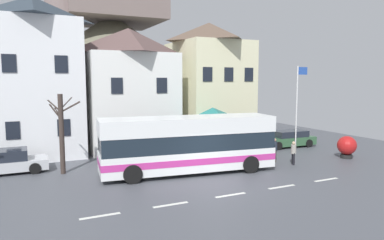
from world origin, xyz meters
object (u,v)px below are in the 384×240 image
object	(u,v)px
pedestrian_02	(293,151)
flagpole	(298,102)
public_bench	(179,146)
transit_bus	(188,145)
townhouse_01	(129,89)
pedestrian_03	(233,147)
hilltop_castle	(112,65)
harbour_buoy	(347,146)
pedestrian_00	(274,149)
bus_shelter	(213,115)
parked_car_01	(5,162)
pedestrian_01	(250,146)
townhouse_00	(35,77)
townhouse_02	(209,82)
parked_car_00	(288,139)
bare_tree_00	(62,132)

from	to	relation	value
pedestrian_02	flagpole	bearing A→B (deg)	46.23
public_bench	transit_bus	bearing A→B (deg)	-107.90
transit_bus	public_bench	bearing A→B (deg)	78.93
townhouse_01	pedestrian_03	xyz separation A→B (m)	(5.29, -6.75, -3.82)
hilltop_castle	public_bench	world-z (taller)	hilltop_castle
pedestrian_02	harbour_buoy	world-z (taller)	harbour_buoy
transit_bus	harbour_buoy	bearing A→B (deg)	0.88
pedestrian_02	transit_bus	bearing A→B (deg)	170.85
pedestrian_00	pedestrian_03	size ratio (longest dim) A/B	1.04
bus_shelter	parked_car_01	world-z (taller)	bus_shelter
parked_car_01	pedestrian_01	world-z (taller)	pedestrian_01
hilltop_castle	bus_shelter	size ratio (longest dim) A/B	11.08
townhouse_00	hilltop_castle	bearing A→B (deg)	63.07
townhouse_00	pedestrian_02	bearing A→B (deg)	-34.74
townhouse_00	pedestrian_01	xyz separation A→B (m)	(13.03, -7.32, -4.64)
townhouse_01	hilltop_castle	xyz separation A→B (m)	(3.10, 19.36, 2.61)
townhouse_01	bus_shelter	xyz separation A→B (m)	(4.56, -5.11, -1.75)
bus_shelter	pedestrian_00	xyz separation A→B (m)	(2.60, -3.64, -2.01)
pedestrian_00	public_bench	world-z (taller)	pedestrian_00
townhouse_02	parked_car_00	world-z (taller)	townhouse_02
parked_car_00	townhouse_02	bearing A→B (deg)	-49.70
townhouse_00	bare_tree_00	distance (m)	6.86
hilltop_castle	transit_bus	world-z (taller)	hilltop_castle
townhouse_01	public_bench	xyz separation A→B (m)	(2.76, -3.23, -4.15)
townhouse_00	pedestrian_00	distance (m)	17.09
parked_car_01	pedestrian_03	distance (m)	14.06
pedestrian_02	harbour_buoy	xyz separation A→B (m)	(4.58, -0.09, -0.01)
transit_bus	parked_car_00	distance (m)	11.27
bus_shelter	flagpole	bearing A→B (deg)	-11.85
pedestrian_01	harbour_buoy	world-z (taller)	pedestrian_01
hilltop_castle	pedestrian_00	xyz separation A→B (m)	(4.07, -28.12, -6.37)
townhouse_01	harbour_buoy	bearing A→B (deg)	-38.87
parked_car_00	pedestrian_03	bearing A→B (deg)	18.79
townhouse_00	townhouse_01	bearing A→B (deg)	-1.22
parked_car_01	bare_tree_00	bearing A→B (deg)	-26.35
pedestrian_00	pedestrian_02	distance (m)	1.27
parked_car_01	pedestrian_00	xyz separation A→B (m)	(15.74, -4.34, 0.20)
pedestrian_02	flagpole	distance (m)	5.51
hilltop_castle	pedestrian_01	bearing A→B (deg)	-82.98
townhouse_00	harbour_buoy	world-z (taller)	townhouse_00
public_bench	parked_car_00	bearing A→B (deg)	-11.25
pedestrian_01	townhouse_00	bearing A→B (deg)	150.69
townhouse_01	bus_shelter	size ratio (longest dim) A/B	2.57
bus_shelter	public_bench	size ratio (longest dim) A/B	2.26
townhouse_00	parked_car_00	xyz separation A→B (m)	(18.19, -5.11, -4.86)
townhouse_02	townhouse_00	bearing A→B (deg)	-178.15
townhouse_00	bus_shelter	size ratio (longest dim) A/B	3.06
hilltop_castle	pedestrian_02	xyz separation A→B (m)	(4.68, -29.24, -6.38)
hilltop_castle	public_bench	bearing A→B (deg)	-90.86
townhouse_00	pedestrian_01	size ratio (longest dim) A/B	7.14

